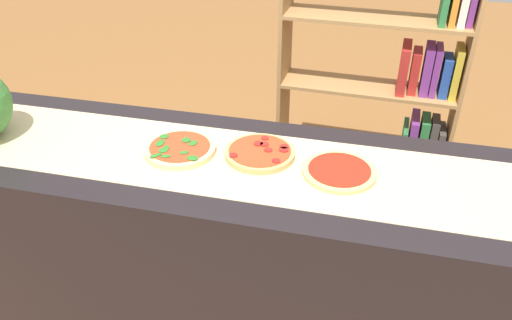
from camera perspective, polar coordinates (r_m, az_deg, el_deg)
The scene contains 6 objects.
counter at distance 2.05m, azimuth 0.00°, elevation -11.25°, with size 2.48×0.65×0.91m, color black.
parchment_paper at distance 1.77m, azimuth 0.00°, elevation -0.52°, with size 2.27×0.43×0.00m, color tan.
pizza_spinach_0 at distance 1.85m, azimuth -8.60°, elevation 1.26°, with size 0.26×0.26×0.03m.
pizza_pepperoni_1 at distance 1.81m, azimuth 0.45°, elevation 0.82°, with size 0.25×0.25×0.03m.
pizza_plain_2 at distance 1.74m, azimuth 9.39°, elevation -1.25°, with size 0.25×0.25×0.02m.
bookshelf at distance 2.82m, azimuth 15.10°, elevation 6.37°, with size 0.95×0.30×1.50m.
Camera 1 is at (0.35, -1.44, 1.88)m, focal length 35.45 mm.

